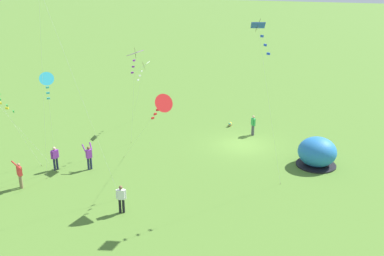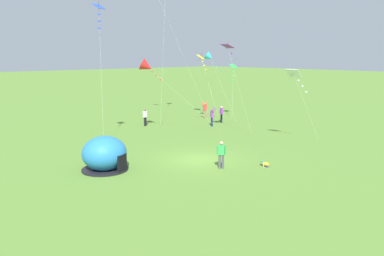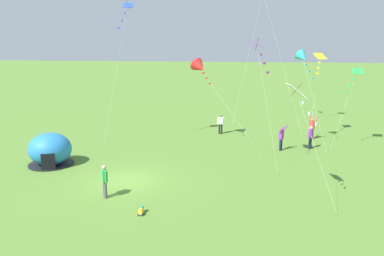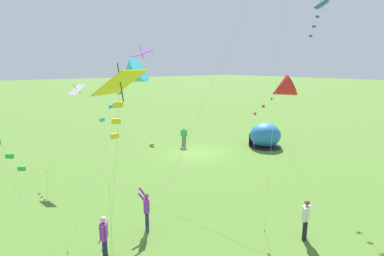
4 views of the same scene
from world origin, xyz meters
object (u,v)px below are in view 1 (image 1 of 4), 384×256
person_center_field (121,198)px  kite_blue (260,34)px  popup_tent (317,152)px  toddler_crawling (230,124)px  person_arms_raised (89,156)px  person_flying_kite (19,174)px  person_with_toddler (55,157)px  kite_white (143,68)px  person_far_back (253,124)px  kite_purple (135,57)px  kite_cyan (47,81)px  kite_red (161,105)px

person_center_field → kite_blue: bearing=-148.4°
popup_tent → person_center_field: size_ratio=1.63×
toddler_crawling → person_arms_raised: 13.80m
popup_tent → person_flying_kite: size_ratio=1.49×
toddler_crawling → person_with_toddler: (9.29, 12.63, 0.79)m
person_flying_kite → kite_blue: size_ratio=0.18×
kite_white → person_center_field: bearing=109.0°
toddler_crawling → person_far_back: bearing=146.5°
person_far_back → kite_purple: size_ratio=0.22×
kite_white → toddler_crawling: bearing=-159.2°
person_center_field → person_with_toddler: same height
person_center_field → person_far_back: 15.49m
person_with_toddler → kite_cyan: kite_cyan is taller
toddler_crawling → person_flying_kite: bearing=57.9°
person_far_back → kite_blue: bearing=101.2°
person_flying_kite → kite_blue: bearing=-166.3°
popup_tent → person_far_back: 7.11m
person_far_back → kite_white: kite_white is taller
person_far_back → kite_red: kite_red is taller
popup_tent → kite_purple: kite_purple is taller
kite_purple → kite_blue: size_ratio=0.74×
kite_red → kite_cyan: 7.70m
person_with_toddler → kite_white: 11.11m
kite_purple → person_with_toddler: bearing=48.6°
person_center_field → kite_red: size_ratio=0.26×
person_flying_kite → person_arms_raised: bearing=-125.3°
toddler_crawling → person_flying_kite: size_ratio=0.29×
person_with_toddler → person_far_back: same height
person_arms_raised → popup_tent: bearing=-158.9°
popup_tent → person_with_toddler: (17.11, 6.57, -0.03)m
kite_purple → kite_blue: kite_blue is taller
person_arms_raised → kite_blue: (-11.55, 0.37, 8.95)m
popup_tent → kite_purple: (12.97, 1.88, 6.35)m
kite_cyan → person_far_back: bearing=-131.8°
person_far_back → kite_white: (9.34, 1.12, 4.34)m
kite_blue → kite_white: 15.60m
person_with_toddler → person_arms_raised: size_ratio=0.91×
kite_cyan → person_arms_raised: bearing=-126.8°
person_arms_raised → kite_purple: bearing=-116.7°
kite_cyan → popup_tent: bearing=-155.0°
person_flying_kite → person_far_back: size_ratio=1.10×
kite_blue → kite_cyan: 13.42m
toddler_crawling → kite_cyan: size_ratio=0.08×
popup_tent → kite_blue: bearing=61.1°
popup_tent → person_flying_kite: 20.08m
person_center_field → kite_white: kite_white is taller
popup_tent → kite_purple: bearing=8.2°
person_arms_raised → kite_red: (-6.28, 1.91, 4.89)m
popup_tent → person_center_field: bearing=45.4°
person_with_toddler → kite_blue: (-13.74, -0.45, 8.99)m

